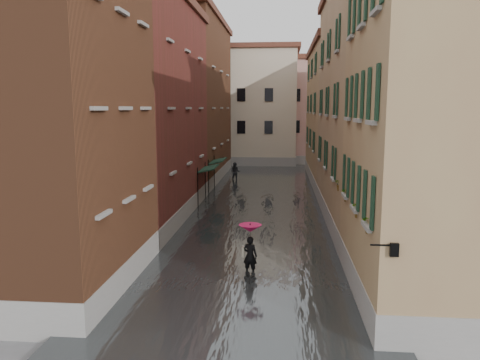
% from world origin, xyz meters
% --- Properties ---
extents(ground, '(120.00, 120.00, 0.00)m').
position_xyz_m(ground, '(0.00, 0.00, 0.00)').
color(ground, '#4F4E51').
rests_on(ground, ground).
extents(floodwater, '(10.00, 60.00, 0.20)m').
position_xyz_m(floodwater, '(0.00, 13.00, 0.10)').
color(floodwater, '#414648').
rests_on(floodwater, ground).
extents(building_left_near, '(6.00, 8.00, 13.00)m').
position_xyz_m(building_left_near, '(-7.00, -2.00, 6.50)').
color(building_left_near, brown).
rests_on(building_left_near, ground).
extents(building_left_mid, '(6.00, 14.00, 12.50)m').
position_xyz_m(building_left_mid, '(-7.00, 9.00, 6.25)').
color(building_left_mid, maroon).
rests_on(building_left_mid, ground).
extents(building_left_far, '(6.00, 16.00, 14.00)m').
position_xyz_m(building_left_far, '(-7.00, 24.00, 7.00)').
color(building_left_far, brown).
rests_on(building_left_far, ground).
extents(building_right_near, '(6.00, 8.00, 11.50)m').
position_xyz_m(building_right_near, '(7.00, -2.00, 5.75)').
color(building_right_near, '#95714D').
rests_on(building_right_near, ground).
extents(building_right_mid, '(6.00, 14.00, 13.00)m').
position_xyz_m(building_right_mid, '(7.00, 9.00, 6.50)').
color(building_right_mid, '#A08161').
rests_on(building_right_mid, ground).
extents(building_right_far, '(6.00, 16.00, 11.50)m').
position_xyz_m(building_right_far, '(7.00, 24.00, 5.75)').
color(building_right_far, '#95714D').
rests_on(building_right_far, ground).
extents(building_end_cream, '(12.00, 9.00, 13.00)m').
position_xyz_m(building_end_cream, '(-3.00, 38.00, 6.50)').
color(building_end_cream, beige).
rests_on(building_end_cream, ground).
extents(building_end_pink, '(10.00, 9.00, 12.00)m').
position_xyz_m(building_end_pink, '(6.00, 40.00, 6.00)').
color(building_end_pink, tan).
rests_on(building_end_pink, ground).
extents(awning_near, '(1.09, 3.09, 2.80)m').
position_xyz_m(awning_near, '(-3.49, 13.18, 2.47)').
color(awning_near, '#163122').
rests_on(awning_near, ground).
extents(awning_far, '(1.09, 3.07, 2.80)m').
position_xyz_m(awning_far, '(-3.49, 17.67, 2.47)').
color(awning_far, '#163122').
rests_on(awning_far, ground).
extents(wall_lantern, '(0.71, 0.22, 0.35)m').
position_xyz_m(wall_lantern, '(4.33, -6.00, 3.01)').
color(wall_lantern, black).
rests_on(wall_lantern, ground).
extents(window_planters, '(0.59, 8.05, 0.84)m').
position_xyz_m(window_planters, '(4.12, -0.66, 3.51)').
color(window_planters, '#9D4F33').
rests_on(window_planters, ground).
extents(pedestrian_main, '(0.93, 0.93, 2.06)m').
position_xyz_m(pedestrian_main, '(0.25, -0.09, 1.25)').
color(pedestrian_main, black).
rests_on(pedestrian_main, ground).
extents(pedestrian_far, '(0.89, 0.72, 1.74)m').
position_xyz_m(pedestrian_far, '(-2.69, 23.66, 0.87)').
color(pedestrian_far, black).
rests_on(pedestrian_far, ground).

